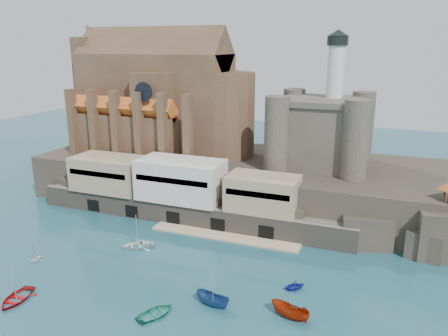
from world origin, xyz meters
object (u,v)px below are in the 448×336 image
boat_0 (17,300)px  boat_2 (213,305)px  castle_keep (322,129)px  church (162,102)px

boat_0 → boat_2: 29.00m
castle_keep → boat_0: 67.28m
castle_keep → boat_0: (-34.69, -54.66, -18.31)m
boat_2 → castle_keep: bearing=5.1°
boat_0 → church: bearing=87.9°
church → boat_0: (5.51, -55.43, -22.13)m
church → boat_0: bearing=-84.3°
castle_keep → boat_2: castle_keep is taller
church → boat_2: (32.96, -46.07, -22.13)m
church → boat_0: 59.94m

